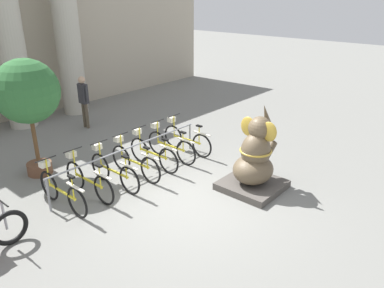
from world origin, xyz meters
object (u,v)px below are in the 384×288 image
object	(u,v)px
person_pedestrian	(83,97)
potted_tree	(27,94)
bicycle_1	(88,179)
bicycle_4	(152,153)
bicycle_0	(61,191)
elephant_statue	(255,161)
bicycle_2	(113,170)
bicycle_5	(170,145)
bicycle_6	(186,139)
bicycle_3	(134,161)

from	to	relation	value
person_pedestrian	potted_tree	world-z (taller)	potted_tree
bicycle_1	bicycle_4	bearing A→B (deg)	0.06
bicycle_0	bicycle_4	xyz separation A→B (m)	(2.64, 0.01, 0.00)
bicycle_4	person_pedestrian	size ratio (longest dim) A/B	1.01
bicycle_4	elephant_statue	world-z (taller)	elephant_statue
bicycle_4	person_pedestrian	world-z (taller)	person_pedestrian
bicycle_4	potted_tree	world-z (taller)	potted_tree
bicycle_2	elephant_statue	xyz separation A→B (m)	(2.10, -2.54, 0.27)
bicycle_5	elephant_statue	bearing A→B (deg)	-87.41
person_pedestrian	potted_tree	bearing A→B (deg)	-143.61
bicycle_6	bicycle_1	bearing A→B (deg)	-179.94
bicycle_5	bicycle_1	bearing A→B (deg)	-179.97
bicycle_0	elephant_statue	world-z (taller)	elephant_statue
bicycle_4	person_pedestrian	xyz separation A→B (m)	(0.66, 3.95, 0.65)
bicycle_6	person_pedestrian	distance (m)	4.05
bicycle_5	elephant_statue	world-z (taller)	elephant_statue
bicycle_4	bicycle_5	world-z (taller)	same
bicycle_5	potted_tree	size ratio (longest dim) A/B	0.61
bicycle_4	elephant_statue	distance (m)	2.73
bicycle_6	potted_tree	xyz separation A→B (m)	(-3.47, 1.88, 1.67)
bicycle_2	bicycle_5	size ratio (longest dim) A/B	1.00
bicycle_3	bicycle_0	bearing A→B (deg)	178.83
bicycle_2	bicycle_3	distance (m)	0.66
bicycle_1	bicycle_6	size ratio (longest dim) A/B	1.00
person_pedestrian	bicycle_0	bearing A→B (deg)	-129.83
bicycle_5	person_pedestrian	distance (m)	4.00
bicycle_0	bicycle_6	distance (m)	3.96
potted_tree	bicycle_2	bearing A→B (deg)	-67.12
elephant_statue	person_pedestrian	size ratio (longest dim) A/B	1.15
bicycle_5	person_pedestrian	size ratio (longest dim) A/B	1.01
bicycle_5	potted_tree	xyz separation A→B (m)	(-2.80, 1.88, 1.67)
bicycle_4	bicycle_0	bearing A→B (deg)	-179.84
bicycle_1	bicycle_3	world-z (taller)	same
bicycle_0	person_pedestrian	size ratio (longest dim) A/B	1.01
bicycle_2	potted_tree	bearing A→B (deg)	112.88
bicycle_5	potted_tree	world-z (taller)	potted_tree
bicycle_3	bicycle_2	bearing A→B (deg)	-178.42
bicycle_2	elephant_statue	bearing A→B (deg)	-50.41
bicycle_4	bicycle_6	size ratio (longest dim) A/B	1.00
bicycle_3	bicycle_6	world-z (taller)	same
bicycle_1	person_pedestrian	world-z (taller)	person_pedestrian
bicycle_1	potted_tree	xyz separation A→B (m)	(-0.16, 1.89, 1.67)
bicycle_0	bicycle_4	size ratio (longest dim) A/B	1.00
bicycle_2	person_pedestrian	size ratio (longest dim) A/B	1.01
elephant_statue	potted_tree	world-z (taller)	potted_tree
bicycle_6	potted_tree	size ratio (longest dim) A/B	0.61
potted_tree	bicycle_3	bearing A→B (deg)	-52.47
bicycle_2	potted_tree	world-z (taller)	potted_tree
bicycle_0	bicycle_4	bearing A→B (deg)	0.16
bicycle_6	elephant_statue	distance (m)	2.68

